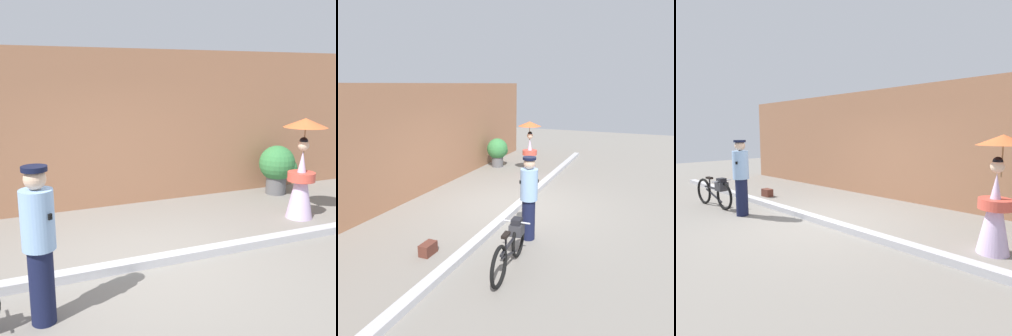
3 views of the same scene
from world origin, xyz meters
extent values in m
plane|color=gray|center=(0.00, 0.00, 0.00)|extent=(30.00, 30.00, 0.00)
cube|color=#9E6B4C|center=(0.00, 3.04, 1.53)|extent=(14.00, 0.40, 3.05)
cube|color=#B2B2B7|center=(0.00, 0.00, 0.06)|extent=(14.00, 0.20, 0.12)
cylinder|color=#141938|center=(-1.57, -0.83, 0.41)|extent=(0.26, 0.26, 0.83)
cylinder|color=#8CB2E0|center=(-1.57, -0.83, 1.14)|extent=(0.34, 0.34, 0.62)
sphere|color=#D8B293|center=(-1.57, -0.83, 1.56)|extent=(0.22, 0.22, 0.22)
cylinder|color=black|center=(-1.57, -0.83, 1.66)|extent=(0.26, 0.26, 0.05)
cube|color=black|center=(-1.57, -0.83, 1.20)|extent=(0.26, 0.33, 0.06)
cone|color=silver|center=(3.15, 0.82, 0.62)|extent=(0.48, 0.48, 1.24)
cylinder|color=#D14C3D|center=(3.15, 0.82, 0.77)|extent=(0.49, 0.49, 0.16)
sphere|color=beige|center=(3.15, 0.82, 1.34)|extent=(0.20, 0.20, 0.20)
sphere|color=black|center=(3.15, 0.82, 1.41)|extent=(0.15, 0.15, 0.15)
cylinder|color=olive|center=(3.20, 0.86, 1.46)|extent=(0.02, 0.02, 0.55)
cone|color=orange|center=(3.20, 0.86, 1.73)|extent=(0.77, 0.77, 0.16)
cylinder|color=#59595B|center=(3.76, 2.31, 0.19)|extent=(0.43, 0.43, 0.38)
sphere|color=#387F42|center=(3.76, 2.31, 0.68)|extent=(0.77, 0.77, 0.77)
sphere|color=#387F42|center=(3.95, 2.20, 0.59)|extent=(0.42, 0.42, 0.42)
camera|label=1|loc=(-1.93, -5.01, 2.54)|focal=45.03mm
camera|label=2|loc=(-7.54, -2.92, 3.03)|focal=36.33mm
camera|label=3|loc=(4.48, -3.88, 1.83)|focal=31.29mm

